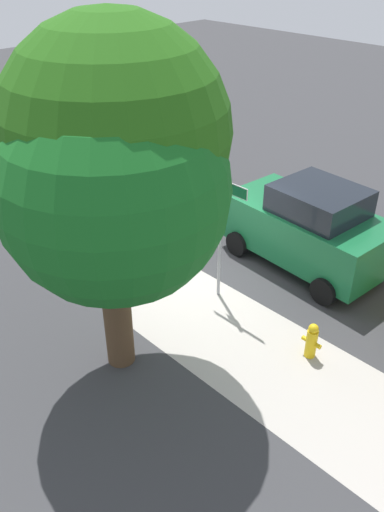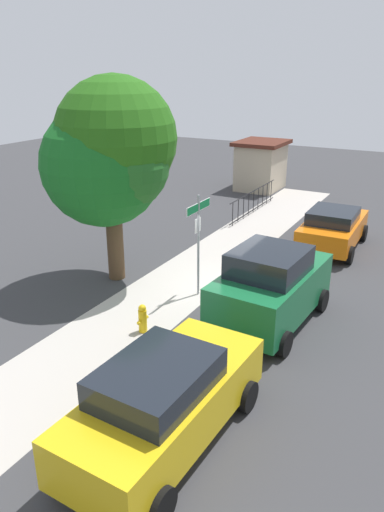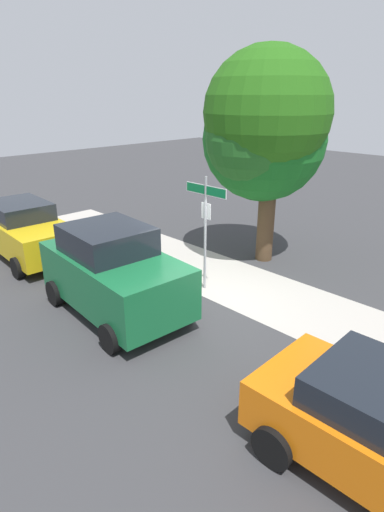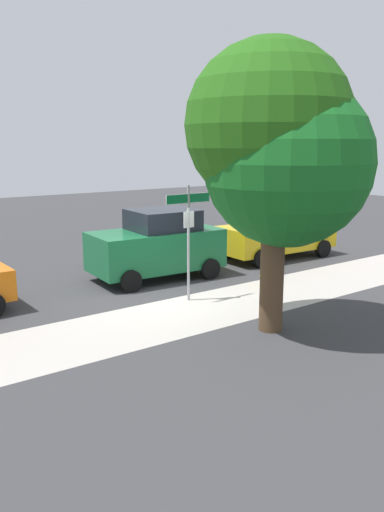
{
  "view_description": "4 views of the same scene",
  "coord_description": "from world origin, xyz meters",
  "px_view_note": "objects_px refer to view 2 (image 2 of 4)",
  "views": [
    {
      "loc": [
        -7.14,
        7.65,
        7.16
      ],
      "look_at": [
        -0.22,
        0.93,
        1.12
      ],
      "focal_mm": 36.76,
      "sensor_mm": 36.0,
      "label": 1
    },
    {
      "loc": [
        -12.36,
        -5.88,
        6.45
      ],
      "look_at": [
        -0.29,
        0.75,
        1.09
      ],
      "focal_mm": 34.17,
      "sensor_mm": 36.0,
      "label": 2
    },
    {
      "loc": [
        6.55,
        -7.03,
        5.01
      ],
      "look_at": [
        -0.33,
        -0.29,
        1.2
      ],
      "focal_mm": 28.94,
      "sensor_mm": 36.0,
      "label": 3
    },
    {
      "loc": [
        7.32,
        11.23,
        4.12
      ],
      "look_at": [
        -0.75,
        0.27,
        1.17
      ],
      "focal_mm": 36.37,
      "sensor_mm": 36.0,
      "label": 4
    }
  ],
  "objects_px": {
    "shade_tree": "(111,155)",
    "fire_hydrant": "(143,318)",
    "car_yellow": "(165,400)",
    "car_orange": "(333,228)",
    "utility_shed": "(261,165)",
    "car_green": "(271,286)",
    "street_sign": "(198,228)"
  },
  "relations": [
    {
      "from": "shade_tree",
      "to": "fire_hydrant",
      "type": "distance_m",
      "value": 5.02
    },
    {
      "from": "car_yellow",
      "to": "car_orange",
      "type": "distance_m",
      "value": 11.81
    },
    {
      "from": "shade_tree",
      "to": "car_orange",
      "type": "bearing_deg",
      "value": -39.62
    },
    {
      "from": "car_yellow",
      "to": "fire_hydrant",
      "type": "bearing_deg",
      "value": 42.36
    },
    {
      "from": "utility_shed",
      "to": "fire_hydrant",
      "type": "bearing_deg",
      "value": -168.99
    },
    {
      "from": "fire_hydrant",
      "to": "car_green",
      "type": "bearing_deg",
      "value": -52.58
    },
    {
      "from": "car_yellow",
      "to": "car_green",
      "type": "relative_size",
      "value": 1.1
    },
    {
      "from": "fire_hydrant",
      "to": "street_sign",
      "type": "bearing_deg",
      "value": -4.25
    },
    {
      "from": "car_green",
      "to": "utility_shed",
      "type": "bearing_deg",
      "value": 26.04
    },
    {
      "from": "car_orange",
      "to": "street_sign",
      "type": "bearing_deg",
      "value": 156.29
    },
    {
      "from": "car_orange",
      "to": "fire_hydrant",
      "type": "xyz_separation_m",
      "value": [
        -8.7,
        2.73,
        -0.42
      ]
    },
    {
      "from": "car_yellow",
      "to": "street_sign",
      "type": "bearing_deg",
      "value": 24.98
    },
    {
      "from": "car_green",
      "to": "fire_hydrant",
      "type": "relative_size",
      "value": 5.31
    },
    {
      "from": "car_yellow",
      "to": "car_green",
      "type": "height_order",
      "value": "car_green"
    },
    {
      "from": "car_green",
      "to": "utility_shed",
      "type": "xyz_separation_m",
      "value": [
        14.38,
        5.89,
        0.3
      ]
    },
    {
      "from": "utility_shed",
      "to": "street_sign",
      "type": "bearing_deg",
      "value": -166.14
    },
    {
      "from": "street_sign",
      "to": "car_green",
      "type": "relative_size",
      "value": 0.75
    },
    {
      "from": "street_sign",
      "to": "car_orange",
      "type": "bearing_deg",
      "value": -22.83
    },
    {
      "from": "street_sign",
      "to": "car_green",
      "type": "height_order",
      "value": "street_sign"
    },
    {
      "from": "car_green",
      "to": "utility_shed",
      "type": "relative_size",
      "value": 1.37
    },
    {
      "from": "shade_tree",
      "to": "utility_shed",
      "type": "relative_size",
      "value": 2.09
    },
    {
      "from": "car_green",
      "to": "fire_hydrant",
      "type": "bearing_deg",
      "value": 131.18
    },
    {
      "from": "street_sign",
      "to": "shade_tree",
      "type": "bearing_deg",
      "value": 97.02
    },
    {
      "from": "car_yellow",
      "to": "fire_hydrant",
      "type": "relative_size",
      "value": 5.84
    },
    {
      "from": "shade_tree",
      "to": "utility_shed",
      "type": "distance_m",
      "value": 14.38
    },
    {
      "from": "fire_hydrant",
      "to": "shade_tree",
      "type": "bearing_deg",
      "value": 47.28
    },
    {
      "from": "street_sign",
      "to": "car_green",
      "type": "bearing_deg",
      "value": -103.78
    },
    {
      "from": "street_sign",
      "to": "fire_hydrant",
      "type": "distance_m",
      "value": 3.2
    },
    {
      "from": "shade_tree",
      "to": "car_yellow",
      "type": "distance_m",
      "value": 8.12
    },
    {
      "from": "car_orange",
      "to": "fire_hydrant",
      "type": "relative_size",
      "value": 5.21
    },
    {
      "from": "street_sign",
      "to": "fire_hydrant",
      "type": "height_order",
      "value": "street_sign"
    },
    {
      "from": "shade_tree",
      "to": "car_yellow",
      "type": "height_order",
      "value": "shade_tree"
    }
  ]
}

